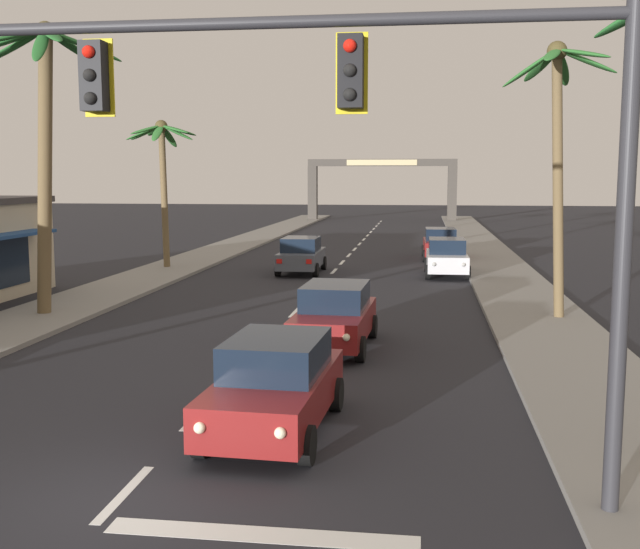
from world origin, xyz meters
TOP-DOWN VIEW (x-y plane):
  - ground_plane at (0.00, 0.00)m, footprint 220.00×220.00m
  - sidewalk_right at (7.80, 20.00)m, footprint 3.20×110.00m
  - sidewalk_left at (-7.80, 20.00)m, footprint 3.20×110.00m
  - lane_markings at (0.41, 19.61)m, footprint 4.28×86.48m
  - traffic_signal_mast at (3.42, 0.45)m, footprint 10.63×0.41m
  - sedan_lead_at_stop_bar at (1.63, 3.28)m, footprint 2.11×4.51m
  - sedan_third_in_queue at (1.90, 10.00)m, footprint 2.08×4.50m
  - sedan_oncoming_far at (-1.42, 25.18)m, footprint 1.96×4.46m
  - sedan_parked_nearest_kerb at (5.26, 25.19)m, footprint 1.98×4.46m
  - sedan_parked_mid_kerb at (5.13, 32.12)m, footprint 2.02×4.48m
  - palm_left_second at (-7.53, 13.08)m, footprint 4.65×4.54m
  - palm_left_third at (-8.20, 25.63)m, footprint 3.38×3.20m
  - palm_right_second at (8.17, 14.60)m, footprint 3.39×3.49m
  - town_gateway_arch at (0.00, 67.21)m, footprint 14.92×0.90m

SIDE VIEW (x-z plane):
  - ground_plane at x=0.00m, z-range 0.00..0.00m
  - lane_markings at x=0.41m, z-range 0.00..0.01m
  - sidewalk_right at x=7.80m, z-range 0.00..0.14m
  - sidewalk_left at x=-7.80m, z-range 0.00..0.14m
  - sedan_lead_at_stop_bar at x=1.63m, z-range 0.01..1.69m
  - sedan_third_in_queue at x=1.90m, z-range 0.01..1.69m
  - sedan_oncoming_far at x=-1.42m, z-range 0.01..1.69m
  - sedan_parked_nearest_kerb at x=5.26m, z-range 0.01..1.69m
  - sedan_parked_mid_kerb at x=5.13m, z-range 0.01..1.69m
  - town_gateway_arch at x=0.00m, z-range 0.97..7.16m
  - traffic_signal_mast at x=3.42m, z-range 1.47..8.83m
  - palm_left_third at x=-8.20m, z-range 1.87..9.01m
  - palm_right_second at x=8.17m, z-range 1.87..10.38m
  - palm_left_second at x=-7.53m, z-range 1.79..10.99m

